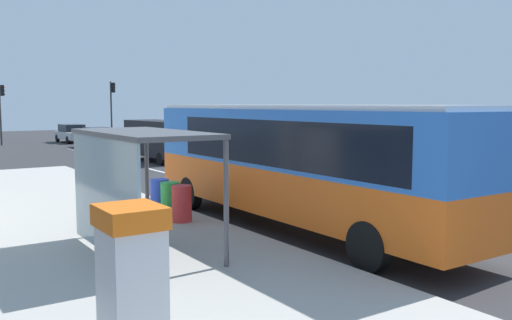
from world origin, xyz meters
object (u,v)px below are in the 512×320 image
sedan_far (98,137)px  ticket_machine (132,289)px  recycling_bin_green (170,200)px  bus_shelter (129,160)px  bus (297,158)px  white_van (159,138)px  traffic_light_near_side (112,102)px  traffic_light_far_side (1,104)px  sedan_near (72,133)px  recycling_bin_blue (160,196)px  recycling_bin_red (182,204)px

sedan_far → ticket_machine: bearing=-107.1°
recycling_bin_green → bus_shelter: size_ratio=0.24×
bus → white_van: 18.08m
traffic_light_near_side → bus_shelter: size_ratio=1.28×
traffic_light_far_side → bus_shelter: 36.36m
white_van → sedan_near: white_van is taller
traffic_light_far_side → recycling_bin_green: bearing=-91.9°
ticket_machine → bus: bearing=39.6°
recycling_bin_green → recycling_bin_blue: (0.00, 0.70, 0.00)m
traffic_light_near_side → white_van: bearing=-100.8°
recycling_bin_green → bus_shelter: 3.89m
traffic_light_near_side → bus_shelter: bearing=-108.6°
recycling_bin_green → bus_shelter: bus_shelter is taller
recycling_bin_green → white_van: bearing=67.3°
ticket_machine → bus_shelter: 5.32m
sedan_far → traffic_light_far_side: size_ratio=0.93×
sedan_near → ticket_machine: 42.55m
sedan_near → recycling_bin_green: size_ratio=4.69×
recycling_bin_red → sedan_near: bearing=79.2°
ticket_machine → recycling_bin_green: size_ratio=2.04×
recycling_bin_red → recycling_bin_green: size_ratio=1.00×
sedan_far → white_van: bearing=-90.5°
recycling_bin_blue → traffic_light_far_side: (1.10, 32.64, 2.53)m
white_van → sedan_far: white_van is taller
bus_shelter → ticket_machine: bearing=-110.5°
sedan_near → bus_shelter: size_ratio=1.11×
sedan_far → traffic_light_far_side: traffic_light_far_side is taller
ticket_machine → traffic_light_far_side: traffic_light_far_side is taller
sedan_near → sedan_far: (0.00, -6.87, 0.00)m
ticket_machine → bus_shelter: bus_shelter is taller
sedan_near → traffic_light_far_side: traffic_light_far_side is taller
traffic_light_far_side → sedan_far: bearing=-51.3°
recycling_bin_blue → white_van: bearing=66.3°
sedan_near → sedan_far: 6.87m
sedan_near → bus: bearing=-96.4°
traffic_light_far_side → bus_shelter: bearing=-95.2°
ticket_machine → recycling_bin_blue: (4.05, 8.46, -0.52)m
recycling_bin_blue → traffic_light_far_side: bearing=88.1°
sedan_near → recycling_bin_red: sedan_near is taller
sedan_near → ticket_machine: (-10.55, -41.22, 0.38)m
recycling_bin_blue → bus_shelter: 4.43m
ticket_machine → recycling_bin_green: (4.05, 7.76, -0.52)m
bus → recycling_bin_red: 3.22m
bus → ticket_machine: size_ratio=5.68×
white_van → ticket_machine: bearing=-114.4°
traffic_light_near_side → ticket_machine: bearing=-108.8°
recycling_bin_blue → bus_shelter: bus_shelter is taller
bus → ticket_machine: bearing=-140.4°
white_van → traffic_light_far_side: traffic_light_far_side is taller
sedan_far → recycling_bin_green: (-6.50, -26.59, -0.14)m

